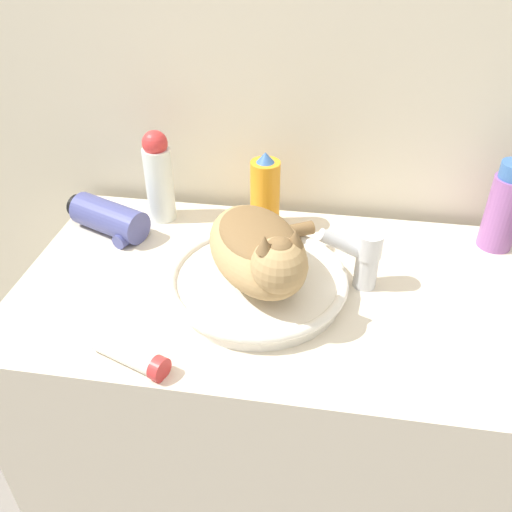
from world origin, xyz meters
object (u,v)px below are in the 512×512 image
(cat, at_px, (260,248))
(cream_tube, at_px, (131,355))
(faucet, at_px, (363,256))
(mouthwash_bottle, at_px, (504,208))
(spray_bottle_trigger, at_px, (265,193))
(lotion_bottle_white, at_px, (159,176))
(hair_dryer, at_px, (110,219))

(cat, bearing_deg, cream_tube, -70.13)
(faucet, height_order, mouthwash_bottle, mouthwash_bottle)
(cat, xyz_separation_m, mouthwash_bottle, (0.47, 0.24, -0.02))
(faucet, bearing_deg, spray_bottle_trigger, -55.23)
(mouthwash_bottle, bearing_deg, cat, -152.45)
(cat, bearing_deg, faucet, 79.29)
(lotion_bottle_white, bearing_deg, faucet, -22.37)
(mouthwash_bottle, xyz_separation_m, cream_tube, (-0.65, -0.45, -0.07))
(faucet, distance_m, mouthwash_bottle, 0.34)
(mouthwash_bottle, relative_size, lotion_bottle_white, 0.91)
(mouthwash_bottle, xyz_separation_m, hair_dryer, (-0.82, -0.08, -0.06))
(lotion_bottle_white, bearing_deg, spray_bottle_trigger, -0.00)
(spray_bottle_trigger, bearing_deg, hair_dryer, -166.72)
(cat, height_order, hair_dryer, cat)
(faucet, xyz_separation_m, cream_tube, (-0.36, -0.26, -0.05))
(mouthwash_bottle, xyz_separation_m, lotion_bottle_white, (-0.73, 0.00, 0.01))
(cat, height_order, mouthwash_bottle, cat)
(faucet, distance_m, hair_dryer, 0.55)
(mouthwash_bottle, height_order, cream_tube, mouthwash_bottle)
(cat, relative_size, hair_dryer, 1.61)
(mouthwash_bottle, distance_m, spray_bottle_trigger, 0.49)
(mouthwash_bottle, height_order, hair_dryer, mouthwash_bottle)
(spray_bottle_trigger, bearing_deg, lotion_bottle_white, 180.00)
(mouthwash_bottle, relative_size, hair_dryer, 0.96)
(faucet, bearing_deg, hair_dryer, -25.20)
(lotion_bottle_white, bearing_deg, mouthwash_bottle, -0.00)
(faucet, height_order, spray_bottle_trigger, spray_bottle_trigger)
(mouthwash_bottle, distance_m, cream_tube, 0.79)
(spray_bottle_trigger, relative_size, lotion_bottle_white, 0.85)
(lotion_bottle_white, bearing_deg, hair_dryer, -140.26)
(lotion_bottle_white, height_order, cream_tube, lotion_bottle_white)
(cat, height_order, lotion_bottle_white, lotion_bottle_white)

